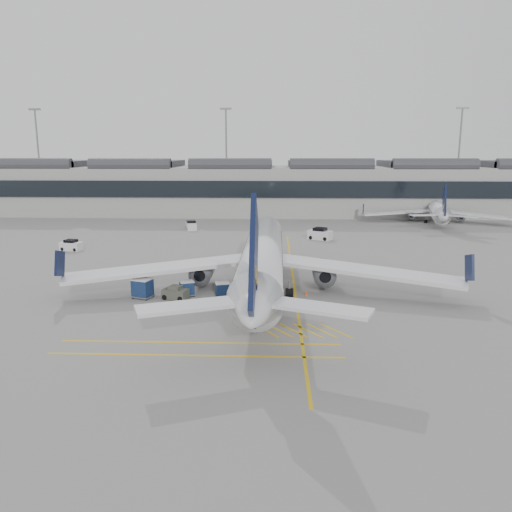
{
  "coord_description": "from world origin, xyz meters",
  "views": [
    {
      "loc": [
        7.77,
        -46.62,
        14.79
      ],
      "look_at": [
        5.86,
        4.08,
        4.0
      ],
      "focal_mm": 35.0,
      "sensor_mm": 36.0,
      "label": 1
    }
  ],
  "objects_px": {
    "baggage_cart_a": "(223,290)",
    "ramp_agent_a": "(269,274)",
    "airliner_main": "(262,259)",
    "belt_loader": "(254,281)",
    "ramp_agent_b": "(244,276)",
    "pushback_tug": "(176,293)"
  },
  "relations": [
    {
      "from": "airliner_main",
      "to": "pushback_tug",
      "type": "distance_m",
      "value": 9.75
    },
    {
      "from": "belt_loader",
      "to": "baggage_cart_a",
      "type": "height_order",
      "value": "belt_loader"
    },
    {
      "from": "pushback_tug",
      "to": "airliner_main",
      "type": "bearing_deg",
      "value": 38.47
    },
    {
      "from": "baggage_cart_a",
      "to": "ramp_agent_a",
      "type": "height_order",
      "value": "ramp_agent_a"
    },
    {
      "from": "baggage_cart_a",
      "to": "pushback_tug",
      "type": "distance_m",
      "value": 4.76
    },
    {
      "from": "belt_loader",
      "to": "ramp_agent_a",
      "type": "distance_m",
      "value": 2.27
    },
    {
      "from": "belt_loader",
      "to": "pushback_tug",
      "type": "xyz_separation_m",
      "value": [
        -7.79,
        -5.15,
        0.01
      ]
    },
    {
      "from": "airliner_main",
      "to": "ramp_agent_b",
      "type": "bearing_deg",
      "value": 125.49
    },
    {
      "from": "airliner_main",
      "to": "baggage_cart_a",
      "type": "height_order",
      "value": "airliner_main"
    },
    {
      "from": "ramp_agent_a",
      "to": "ramp_agent_b",
      "type": "xyz_separation_m",
      "value": [
        -2.88,
        -0.31,
        -0.14
      ]
    },
    {
      "from": "baggage_cart_a",
      "to": "ramp_agent_a",
      "type": "distance_m",
      "value": 7.65
    },
    {
      "from": "belt_loader",
      "to": "ramp_agent_b",
      "type": "height_order",
      "value": "belt_loader"
    },
    {
      "from": "ramp_agent_b",
      "to": "pushback_tug",
      "type": "distance_m",
      "value": 9.13
    },
    {
      "from": "belt_loader",
      "to": "ramp_agent_b",
      "type": "distance_m",
      "value": 1.77
    },
    {
      "from": "belt_loader",
      "to": "baggage_cart_a",
      "type": "distance_m",
      "value": 5.46
    },
    {
      "from": "airliner_main",
      "to": "baggage_cart_a",
      "type": "xyz_separation_m",
      "value": [
        -3.99,
        -2.64,
        -2.68
      ]
    },
    {
      "from": "airliner_main",
      "to": "ramp_agent_a",
      "type": "distance_m",
      "value": 4.28
    },
    {
      "from": "airliner_main",
      "to": "pushback_tug",
      "type": "relative_size",
      "value": 16.19
    },
    {
      "from": "belt_loader",
      "to": "baggage_cart_a",
      "type": "xyz_separation_m",
      "value": [
        -3.08,
        -4.5,
        0.25
      ]
    },
    {
      "from": "pushback_tug",
      "to": "belt_loader",
      "type": "bearing_deg",
      "value": 51.16
    },
    {
      "from": "airliner_main",
      "to": "ramp_agent_a",
      "type": "bearing_deg",
      "value": 78.38
    },
    {
      "from": "airliner_main",
      "to": "belt_loader",
      "type": "bearing_deg",
      "value": 116.48
    }
  ]
}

